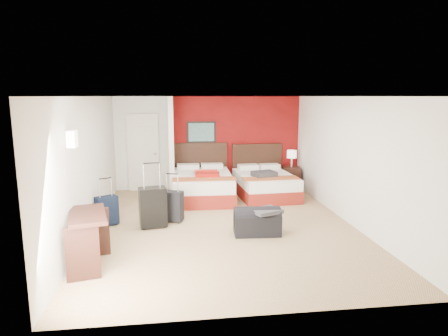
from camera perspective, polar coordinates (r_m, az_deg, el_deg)
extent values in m
plane|color=tan|center=(7.80, -0.05, -8.33)|extent=(6.50, 6.50, 0.00)
cube|color=silver|center=(10.69, -2.25, 3.66)|extent=(5.00, 0.04, 2.50)
cube|color=silver|center=(7.60, -19.11, 0.32)|extent=(0.04, 6.50, 2.50)
cube|color=black|center=(10.58, -3.31, 5.22)|extent=(0.78, 0.03, 0.58)
cube|color=white|center=(6.03, -21.21, 3.95)|extent=(0.12, 0.20, 0.24)
cube|color=maroon|center=(10.76, 1.75, 3.71)|extent=(3.50, 0.04, 2.50)
cube|color=silver|center=(10.01, -7.64, 3.12)|extent=(0.12, 1.20, 2.50)
cube|color=silver|center=(10.66, -11.63, 2.22)|extent=(0.82, 0.06, 2.05)
cube|color=silver|center=(9.70, -3.15, -2.70)|extent=(1.48, 2.08, 0.61)
cube|color=white|center=(9.98, 5.97, -2.49)|extent=(1.44, 1.98, 0.57)
cube|color=#A1150D|center=(9.54, -2.52, -0.74)|extent=(0.64, 0.83, 0.10)
cube|color=#35353A|center=(9.60, 5.84, -0.88)|extent=(0.63, 0.55, 0.13)
cube|color=black|center=(10.79, 9.72, -1.48)|extent=(0.50, 0.50, 0.62)
cylinder|color=white|center=(10.70, 9.81, 1.33)|extent=(0.34, 0.34, 0.45)
cube|color=black|center=(7.69, -10.30, -5.80)|extent=(0.56, 0.41, 0.76)
cube|color=black|center=(8.00, -7.46, -5.70)|extent=(0.47, 0.37, 0.60)
cube|color=black|center=(8.04, -16.65, -6.13)|extent=(0.47, 0.42, 0.56)
cube|color=black|center=(7.28, 4.83, -7.98)|extent=(0.86, 0.49, 0.42)
cube|color=#3C3D42|center=(7.19, 6.12, -6.19)|extent=(0.61, 0.57, 0.07)
cube|color=black|center=(6.18, -19.03, -9.92)|extent=(0.71, 1.09, 0.83)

